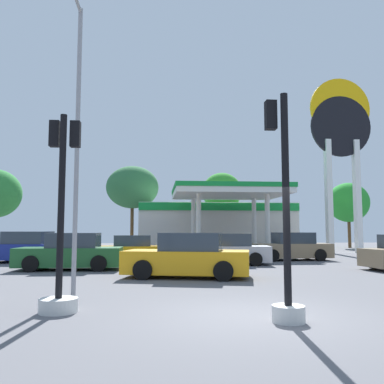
{
  "coord_description": "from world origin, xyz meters",
  "views": [
    {
      "loc": [
        -1.95,
        -8.05,
        1.69
      ],
      "look_at": [
        -0.38,
        10.18,
        3.39
      ],
      "focal_mm": 38.22,
      "sensor_mm": 36.0,
      "label": 1
    }
  ],
  "objects_px": {
    "tree_1": "(132,187)",
    "corner_streetlamp": "(76,119)",
    "car_3": "(227,250)",
    "tree_3": "(348,203)",
    "station_pole_sign": "(341,139)",
    "car_4": "(25,248)",
    "car_5": "(291,248)",
    "tree_2": "(222,192)",
    "car_0": "(188,257)",
    "car_1": "(135,250)",
    "traffic_signal_3": "(285,241)",
    "car_6": "(71,253)",
    "traffic_signal_1": "(61,244)"
  },
  "relations": [
    {
      "from": "car_0",
      "to": "car_3",
      "type": "bearing_deg",
      "value": 66.22
    },
    {
      "from": "traffic_signal_1",
      "to": "tree_3",
      "type": "height_order",
      "value": "tree_3"
    },
    {
      "from": "traffic_signal_3",
      "to": "corner_streetlamp",
      "type": "relative_size",
      "value": 0.56
    },
    {
      "from": "tree_1",
      "to": "tree_3",
      "type": "relative_size",
      "value": 1.19
    },
    {
      "from": "tree_1",
      "to": "corner_streetlamp",
      "type": "height_order",
      "value": "corner_streetlamp"
    },
    {
      "from": "car_0",
      "to": "tree_1",
      "type": "distance_m",
      "value": 22.66
    },
    {
      "from": "car_5",
      "to": "traffic_signal_3",
      "type": "distance_m",
      "value": 15.93
    },
    {
      "from": "car_1",
      "to": "traffic_signal_3",
      "type": "xyz_separation_m",
      "value": [
        3.54,
        -14.38,
        0.84
      ]
    },
    {
      "from": "station_pole_sign",
      "to": "car_3",
      "type": "bearing_deg",
      "value": -139.19
    },
    {
      "from": "car_0",
      "to": "traffic_signal_1",
      "type": "bearing_deg",
      "value": -117.75
    },
    {
      "from": "car_5",
      "to": "car_3",
      "type": "bearing_deg",
      "value": -148.22
    },
    {
      "from": "tree_1",
      "to": "tree_3",
      "type": "height_order",
      "value": "tree_1"
    },
    {
      "from": "car_6",
      "to": "traffic_signal_3",
      "type": "distance_m",
      "value": 12.12
    },
    {
      "from": "car_4",
      "to": "tree_1",
      "type": "distance_m",
      "value": 15.91
    },
    {
      "from": "tree_3",
      "to": "car_5",
      "type": "bearing_deg",
      "value": -125.62
    },
    {
      "from": "car_1",
      "to": "tree_1",
      "type": "xyz_separation_m",
      "value": [
        -1.06,
        14.73,
        4.84
      ]
    },
    {
      "from": "car_5",
      "to": "tree_2",
      "type": "bearing_deg",
      "value": 95.5
    },
    {
      "from": "station_pole_sign",
      "to": "corner_streetlamp",
      "type": "distance_m",
      "value": 24.34
    },
    {
      "from": "station_pole_sign",
      "to": "traffic_signal_1",
      "type": "relative_size",
      "value": 3.14
    },
    {
      "from": "car_3",
      "to": "tree_2",
      "type": "relative_size",
      "value": 0.62
    },
    {
      "from": "tree_2",
      "to": "corner_streetlamp",
      "type": "xyz_separation_m",
      "value": [
        -8.2,
        -27.14,
        -0.66
      ]
    },
    {
      "from": "car_1",
      "to": "tree_2",
      "type": "distance_m",
      "value": 18.09
    },
    {
      "from": "tree_2",
      "to": "car_0",
      "type": "bearing_deg",
      "value": -102.12
    },
    {
      "from": "car_5",
      "to": "tree_3",
      "type": "bearing_deg",
      "value": 54.38
    },
    {
      "from": "car_0",
      "to": "car_3",
      "type": "relative_size",
      "value": 1.08
    },
    {
      "from": "car_6",
      "to": "tree_2",
      "type": "height_order",
      "value": "tree_2"
    },
    {
      "from": "car_3",
      "to": "tree_3",
      "type": "xyz_separation_m",
      "value": [
        14.79,
        17.47,
        3.61
      ]
    },
    {
      "from": "station_pole_sign",
      "to": "tree_1",
      "type": "relative_size",
      "value": 1.77
    },
    {
      "from": "car_4",
      "to": "car_6",
      "type": "height_order",
      "value": "car_4"
    },
    {
      "from": "traffic_signal_3",
      "to": "tree_2",
      "type": "distance_m",
      "value": 30.77
    },
    {
      "from": "station_pole_sign",
      "to": "tree_3",
      "type": "distance_m",
      "value": 10.65
    },
    {
      "from": "tree_3",
      "to": "tree_1",
      "type": "bearing_deg",
      "value": -177.54
    },
    {
      "from": "station_pole_sign",
      "to": "tree_2",
      "type": "relative_size",
      "value": 1.85
    },
    {
      "from": "station_pole_sign",
      "to": "tree_2",
      "type": "xyz_separation_m",
      "value": [
        -7.57,
        8.99,
        -3.17
      ]
    },
    {
      "from": "tree_2",
      "to": "corner_streetlamp",
      "type": "height_order",
      "value": "corner_streetlamp"
    },
    {
      "from": "car_5",
      "to": "tree_1",
      "type": "bearing_deg",
      "value": 124.73
    },
    {
      "from": "car_1",
      "to": "car_4",
      "type": "xyz_separation_m",
      "value": [
        -5.71,
        0.28,
        0.09
      ]
    },
    {
      "from": "car_4",
      "to": "car_5",
      "type": "relative_size",
      "value": 1.08
    },
    {
      "from": "tree_2",
      "to": "corner_streetlamp",
      "type": "relative_size",
      "value": 0.91
    },
    {
      "from": "traffic_signal_3",
      "to": "tree_1",
      "type": "distance_m",
      "value": 29.75
    },
    {
      "from": "station_pole_sign",
      "to": "traffic_signal_1",
      "type": "xyz_separation_m",
      "value": [
        -15.65,
        -20.03,
        -7.03
      ]
    },
    {
      "from": "car_1",
      "to": "station_pole_sign",
      "type": "bearing_deg",
      "value": 25.15
    },
    {
      "from": "car_4",
      "to": "corner_streetlamp",
      "type": "xyz_separation_m",
      "value": [
        4.73,
        -11.49,
        3.86
      ]
    },
    {
      "from": "car_1",
      "to": "car_4",
      "type": "height_order",
      "value": "car_4"
    },
    {
      "from": "tree_3",
      "to": "car_6",
      "type": "bearing_deg",
      "value": -138.29
    },
    {
      "from": "tree_2",
      "to": "tree_3",
      "type": "xyz_separation_m",
      "value": [
        12.17,
        -0.32,
        -0.95
      ]
    },
    {
      "from": "corner_streetlamp",
      "to": "car_0",
      "type": "bearing_deg",
      "value": 51.28
    },
    {
      "from": "station_pole_sign",
      "to": "tree_2",
      "type": "height_order",
      "value": "station_pole_sign"
    },
    {
      "from": "station_pole_sign",
      "to": "tree_1",
      "type": "xyz_separation_m",
      "value": [
        -15.84,
        7.8,
        -2.94
      ]
    },
    {
      "from": "car_1",
      "to": "traffic_signal_3",
      "type": "bearing_deg",
      "value": -76.17
    }
  ]
}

